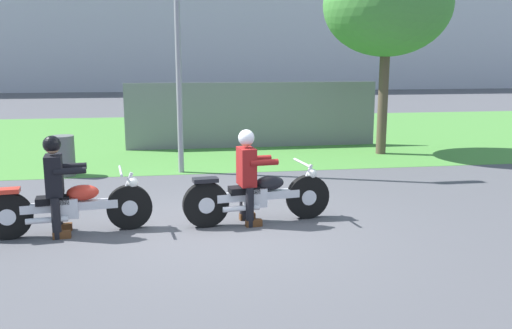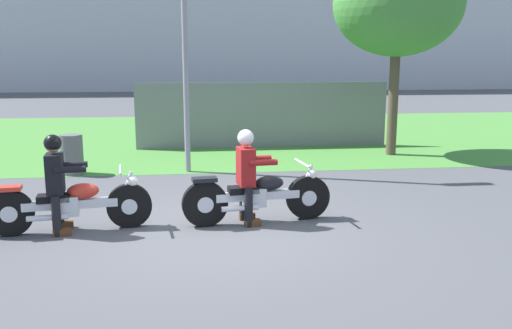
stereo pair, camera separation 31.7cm
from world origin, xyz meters
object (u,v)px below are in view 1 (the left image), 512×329
at_px(motorcycle_lead, 259,196).
at_px(motorcycle_follow, 71,207).
at_px(rider_lead, 248,169).
at_px(rider_follow, 56,178).
at_px(trash_can, 63,156).
at_px(tree_roadside, 387,5).

distance_m(motorcycle_lead, motorcycle_follow, 2.69).
bearing_deg(rider_lead, rider_follow, 175.28).
bearing_deg(trash_can, tree_roadside, 11.29).
bearing_deg(motorcycle_lead, rider_follow, 175.51).
bearing_deg(motorcycle_follow, rider_follow, 179.19).
bearing_deg(rider_lead, tree_roadside, 44.61).
height_order(rider_follow, tree_roadside, tree_roadside).
bearing_deg(motorcycle_follow, motorcycle_lead, -4.72).
bearing_deg(rider_follow, motorcycle_follow, -0.81).
bearing_deg(rider_follow, trash_can, 92.10).
relative_size(rider_lead, rider_follow, 1.01).
xyz_separation_m(rider_follow, tree_roadside, (6.98, 5.56, 2.91)).
distance_m(motorcycle_follow, rider_follow, 0.46).
height_order(rider_follow, trash_can, rider_follow).
height_order(motorcycle_lead, rider_follow, rider_follow).
relative_size(motorcycle_follow, trash_can, 2.65).
xyz_separation_m(motorcycle_lead, rider_follow, (-2.85, -0.13, 0.41)).
bearing_deg(rider_follow, motorcycle_lead, -4.49).
distance_m(rider_lead, rider_follow, 2.69).
height_order(motorcycle_lead, tree_roadside, tree_roadside).
xyz_separation_m(motorcycle_follow, rider_follow, (-0.17, -0.02, 0.43)).
relative_size(rider_lead, trash_can, 1.66).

